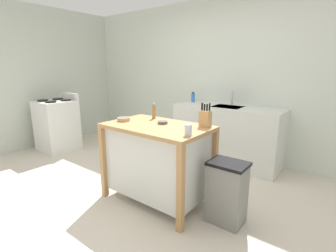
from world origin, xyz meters
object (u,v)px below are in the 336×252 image
drinking_cup (188,130)px  pepper_grinder (154,111)px  kitchen_island (157,159)px  bottle_spray_cleaner (193,97)px  trash_bin (227,192)px  bowl_stoneware_deep (163,122)px  stove (57,125)px  bowl_ceramic_small (124,119)px  knife_block (205,118)px  sink_faucet (232,98)px

drinking_cup → pepper_grinder: pepper_grinder is taller
kitchen_island → drinking_cup: (0.50, -0.15, 0.44)m
bottle_spray_cleaner → trash_bin: bearing=-48.5°
bowl_stoneware_deep → drinking_cup: drinking_cup is taller
kitchen_island → bottle_spray_cleaner: bearing=109.1°
kitchen_island → stove: (-2.60, 0.25, -0.03)m
bowl_ceramic_small → pepper_grinder: 0.38m
bowl_stoneware_deep → knife_block: bearing=20.8°
bowl_ceramic_small → trash_bin: 1.40m
knife_block → trash_bin: (0.36, -0.17, -0.66)m
bowl_ceramic_small → knife_block: bearing=20.4°
bottle_spray_cleaner → stove: size_ratio=0.17×
sink_faucet → pepper_grinder: bearing=-104.3°
knife_block → stove: (-3.06, -0.00, -0.52)m
sink_faucet → bottle_spray_cleaner: bearing=-175.4°
pepper_grinder → sink_faucet: size_ratio=0.86×
kitchen_island → pepper_grinder: pepper_grinder is taller
bowl_stoneware_deep → kitchen_island: bearing=-99.3°
bowl_stoneware_deep → bottle_spray_cleaner: size_ratio=0.64×
bowl_ceramic_small → drinking_cup: size_ratio=1.39×
trash_bin → sink_faucet: sink_faucet is taller
kitchen_island → pepper_grinder: bearing=136.0°
kitchen_island → bottle_spray_cleaner: (-0.57, 1.65, 0.49)m
knife_block → trash_bin: size_ratio=0.40×
knife_block → drinking_cup: size_ratio=2.42×
pepper_grinder → bottle_spray_cleaner: bearing=102.8°
bowl_stoneware_deep → stove: (-2.62, 0.17, -0.44)m
bowl_stoneware_deep → stove: bearing=176.4°
bottle_spray_cleaner → drinking_cup: bearing=-59.1°
sink_faucet → bottle_spray_cleaner: (-0.69, -0.06, -0.03)m
knife_block → pepper_grinder: 0.71m
pepper_grinder → stove: size_ratio=0.18×
sink_faucet → stove: (-2.72, -1.45, -0.56)m
bottle_spray_cleaner → sink_faucet: bearing=4.6°
bowl_stoneware_deep → trash_bin: (0.80, -0.00, -0.59)m
knife_block → pepper_grinder: size_ratio=1.34×
kitchen_island → bowl_stoneware_deep: size_ratio=10.43×
drinking_cup → bottle_spray_cleaner: bottle_spray_cleaner is taller
stove → kitchen_island: bearing=-5.5°
drinking_cup → knife_block: bearing=96.8°
bowl_stoneware_deep → stove: stove is taller
knife_block → kitchen_island: bearing=-151.0°
kitchen_island → bottle_spray_cleaner: bottle_spray_cleaner is taller
kitchen_island → pepper_grinder: size_ratio=6.08×
drinking_cup → bottle_spray_cleaner: (-1.08, 1.80, 0.05)m
kitchen_island → trash_bin: bearing=5.6°
knife_block → drinking_cup: 0.41m
bowl_ceramic_small → sink_faucet: size_ratio=0.66×
trash_bin → stove: stove is taller
bowl_stoneware_deep → bowl_ceramic_small: bowl_ceramic_small is taller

